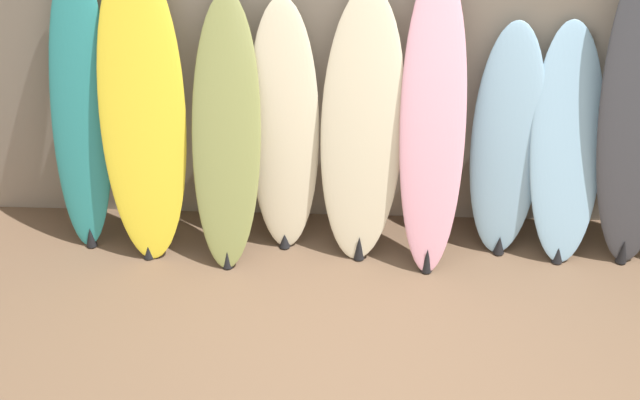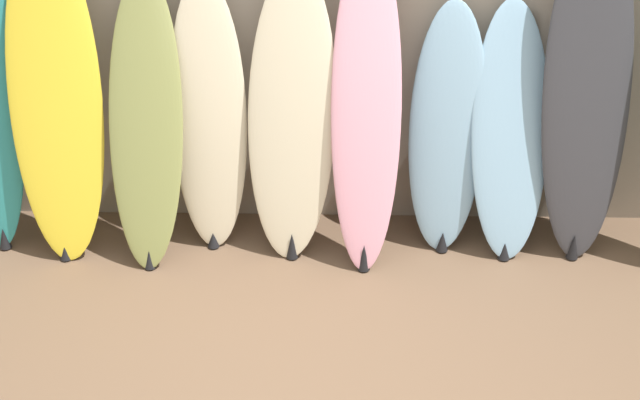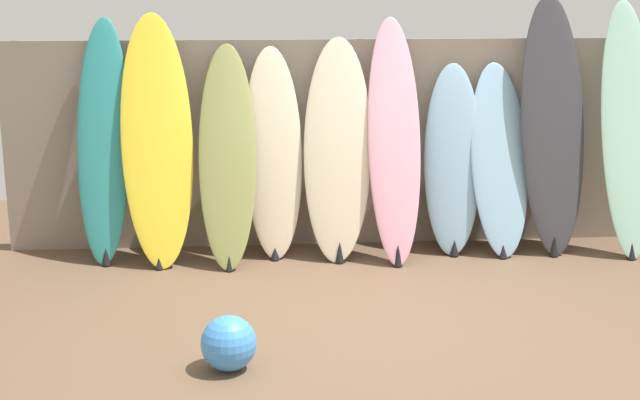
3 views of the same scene
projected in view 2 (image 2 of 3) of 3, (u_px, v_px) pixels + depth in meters
The scene contains 9 objects.
fence_back at pixel (328, 96), 5.93m from camera, with size 6.08×0.11×1.80m.
surfboard_yellow_1 at pixel (56, 101), 5.58m from camera, with size 0.65×0.70×2.04m.
surfboard_olive_2 at pixel (146, 125), 5.57m from camera, with size 0.48×0.69×1.79m.
surfboard_cream_3 at pixel (209, 119), 5.68m from camera, with size 0.51×0.42×1.76m.
surfboard_cream_4 at pixel (292, 119), 5.60m from camera, with size 0.62×0.60×1.84m.
surfboard_pink_5 at pixel (366, 111), 5.51m from camera, with size 0.44×0.73×2.00m.
surfboard_skyblue_6 at pixel (447, 131), 5.70m from camera, with size 0.53×0.49×1.61m.
surfboard_skyblue_7 at pixel (510, 134), 5.66m from camera, with size 0.54×0.60×1.61m.
surfboard_charcoal_8 at pixel (587, 92), 5.52m from camera, with size 0.61×0.60×2.18m.
Camera 2 is at (0.06, -3.50, 3.21)m, focal length 50.00 mm.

